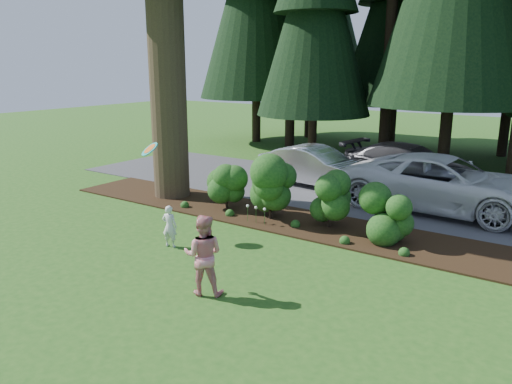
{
  "coord_description": "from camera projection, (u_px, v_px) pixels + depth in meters",
  "views": [
    {
      "loc": [
        7.58,
        -9.09,
        4.56
      ],
      "look_at": [
        0.39,
        1.4,
        1.3
      ],
      "focal_mm": 35.0,
      "sensor_mm": 36.0,
      "label": 1
    }
  ],
  "objects": [
    {
      "name": "driveway",
      "position": [
        340.0,
        190.0,
        18.54
      ],
      "size": [
        22.0,
        6.0,
        0.03
      ],
      "primitive_type": "cube",
      "color": "#38383A",
      "rests_on": "ground"
    },
    {
      "name": "mulch_bed",
      "position": [
        280.0,
        218.0,
        15.14
      ],
      "size": [
        16.0,
        2.5,
        0.05
      ],
      "primitive_type": "cube",
      "color": "black",
      "rests_on": "ground"
    },
    {
      "name": "shrub_row",
      "position": [
        301.0,
        198.0,
        14.44
      ],
      "size": [
        6.53,
        1.6,
        1.61
      ],
      "color": "#163F13",
      "rests_on": "ground"
    },
    {
      "name": "car_dark_suv",
      "position": [
        409.0,
        165.0,
        19.2
      ],
      "size": [
        5.62,
        3.0,
        1.55
      ],
      "primitive_type": "imported",
      "rotation": [
        0.0,
        0.0,
        1.41
      ],
      "color": "black",
      "rests_on": "driveway"
    },
    {
      "name": "ground",
      "position": [
        212.0,
        251.0,
        12.55
      ],
      "size": [
        80.0,
        80.0,
        0.0
      ],
      "primitive_type": "plane",
      "color": "#204F16",
      "rests_on": "ground"
    },
    {
      "name": "adult",
      "position": [
        203.0,
        255.0,
        10.04
      ],
      "size": [
        1.02,
        0.94,
        1.68
      ],
      "primitive_type": "imported",
      "rotation": [
        0.0,
        0.0,
        3.63
      ],
      "color": "red",
      "rests_on": "ground"
    },
    {
      "name": "car_silver_wagon",
      "position": [
        316.0,
        166.0,
        19.06
      ],
      "size": [
        4.68,
        2.05,
        1.49
      ],
      "primitive_type": "imported",
      "rotation": [
        0.0,
        0.0,
        1.47
      ],
      "color": "silver",
      "rests_on": "driveway"
    },
    {
      "name": "child",
      "position": [
        170.0,
        226.0,
        12.73
      ],
      "size": [
        0.45,
        0.35,
        1.1
      ],
      "primitive_type": "imported",
      "rotation": [
        0.0,
        0.0,
        3.39
      ],
      "color": "silver",
      "rests_on": "ground"
    },
    {
      "name": "lily_cluster",
      "position": [
        256.0,
        208.0,
        14.51
      ],
      "size": [
        0.69,
        0.09,
        0.57
      ],
      "color": "#163F13",
      "rests_on": "ground"
    },
    {
      "name": "frisbee",
      "position": [
        150.0,
        149.0,
        13.08
      ],
      "size": [
        0.59,
        0.45,
        0.46
      ],
      "color": "teal",
      "rests_on": "ground"
    },
    {
      "name": "car_white_suv",
      "position": [
        444.0,
        184.0,
        15.76
      ],
      "size": [
        6.34,
        3.05,
        1.74
      ],
      "primitive_type": "imported",
      "rotation": [
        0.0,
        0.0,
        1.54
      ],
      "color": "silver",
      "rests_on": "driveway"
    }
  ]
}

